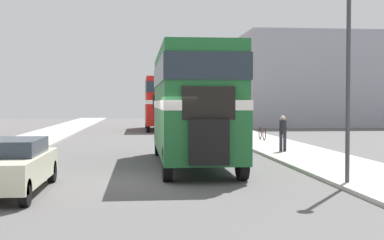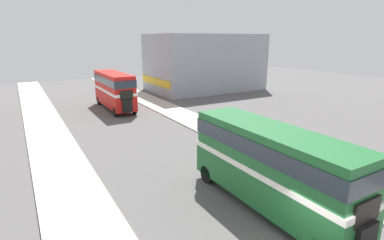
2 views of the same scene
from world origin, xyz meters
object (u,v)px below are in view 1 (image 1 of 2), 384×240
object	(u,v)px
car_parked_near	(8,165)
street_lamp	(348,44)
bicycle_on_pavement	(262,133)
pedestrian_walking	(283,131)
bus_distant	(160,99)
double_decker_bus	(192,99)

from	to	relation	value
car_parked_near	street_lamp	size ratio (longest dim) A/B	0.78
car_parked_near	bicycle_on_pavement	size ratio (longest dim) A/B	2.61
pedestrian_walking	bicycle_on_pavement	distance (m)	7.66
pedestrian_walking	street_lamp	bearing A→B (deg)	-94.31
car_parked_near	street_lamp	bearing A→B (deg)	1.36
car_parked_near	bus_distant	bearing A→B (deg)	80.68
pedestrian_walking	bicycle_on_pavement	size ratio (longest dim) A/B	0.92
car_parked_near	street_lamp	world-z (taller)	street_lamp
bus_distant	car_parked_near	xyz separation A→B (m)	(-5.12, -31.20, -1.85)
double_decker_bus	car_parked_near	size ratio (longest dim) A/B	2.13
bicycle_on_pavement	street_lamp	xyz separation A→B (m)	(-1.52, -16.83, 3.47)
bus_distant	bicycle_on_pavement	size ratio (longest dim) A/B	5.30
pedestrian_walking	bicycle_on_pavement	bearing A→B (deg)	83.84
pedestrian_walking	street_lamp	world-z (taller)	street_lamp
street_lamp	double_decker_bus	bearing A→B (deg)	125.39
car_parked_near	pedestrian_walking	bearing A→B (deg)	43.91
street_lamp	bicycle_on_pavement	bearing A→B (deg)	84.85
bicycle_on_pavement	street_lamp	size ratio (longest dim) A/B	0.30
double_decker_bus	car_parked_near	xyz separation A→B (m)	(-5.30, -5.58, -1.75)
double_decker_bus	car_parked_near	distance (m)	7.89
pedestrian_walking	street_lamp	distance (m)	9.70
double_decker_bus	pedestrian_walking	world-z (taller)	double_decker_bus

